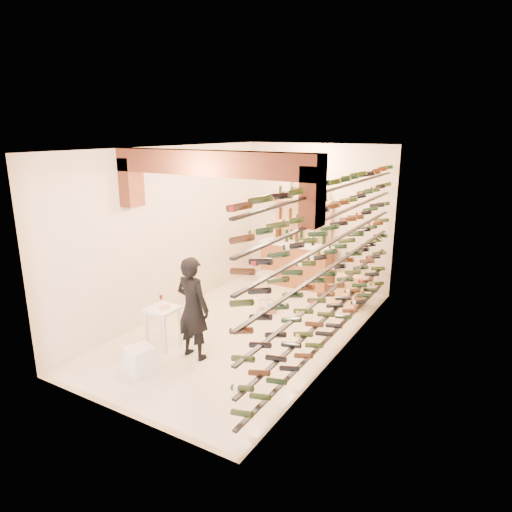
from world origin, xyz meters
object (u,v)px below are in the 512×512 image
at_px(wine_rack, 330,259).
at_px(person, 193,308).
at_px(back_counter, 297,263).
at_px(crate_lower, 347,297).
at_px(chrome_barstool, 266,290).
at_px(tasting_table, 163,315).
at_px(white_stool, 141,361).

xyz_separation_m(wine_rack, person, (-1.71, -1.31, -0.73)).
height_order(back_counter, crate_lower, back_counter).
height_order(back_counter, chrome_barstool, back_counter).
height_order(tasting_table, chrome_barstool, tasting_table).
bearing_deg(person, white_stool, 73.14).
bearing_deg(back_counter, crate_lower, -23.18).
relative_size(back_counter, white_stool, 3.88).
height_order(wine_rack, person, wine_rack).
bearing_deg(wine_rack, white_stool, -133.38).
distance_m(tasting_table, person, 0.69).
relative_size(person, chrome_barstool, 2.00).
height_order(tasting_table, crate_lower, tasting_table).
height_order(back_counter, person, person).
height_order(white_stool, chrome_barstool, chrome_barstool).
height_order(wine_rack, white_stool, wine_rack).
xyz_separation_m(white_stool, crate_lower, (1.67, 4.18, -0.05)).
bearing_deg(person, wine_rack, -138.47).
bearing_deg(chrome_barstool, crate_lower, 44.29).
relative_size(back_counter, chrome_barstool, 2.06).
bearing_deg(crate_lower, wine_rack, -79.53).
height_order(white_stool, crate_lower, white_stool).
bearing_deg(white_stool, crate_lower, 68.29).
xyz_separation_m(wine_rack, tasting_table, (-2.35, -1.31, -0.98)).
distance_m(back_counter, tasting_table, 3.99).
xyz_separation_m(chrome_barstool, crate_lower, (1.23, 1.20, -0.31)).
bearing_deg(back_counter, chrome_barstool, -82.95).
relative_size(chrome_barstool, crate_lower, 1.47).
relative_size(back_counter, person, 1.03).
bearing_deg(person, crate_lower, -107.77).
distance_m(wine_rack, crate_lower, 2.48).
bearing_deg(crate_lower, tasting_table, -120.68).
distance_m(tasting_table, crate_lower, 3.90).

